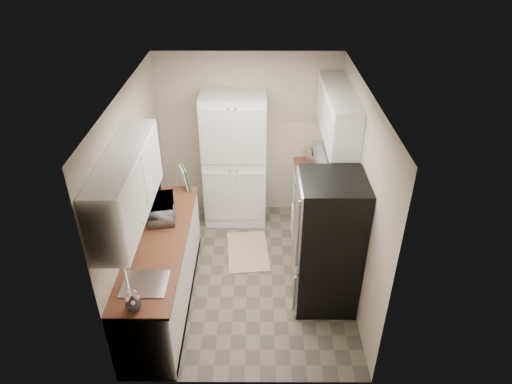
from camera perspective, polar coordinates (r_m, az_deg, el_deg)
ground at (r=6.11m, az=-1.10°, el=-10.32°), size 3.20×3.20×0.00m
room_shell at (r=5.15m, az=-1.48°, el=3.11°), size 2.64×3.24×2.52m
pantry_cabinet at (r=6.62m, az=-2.70°, el=3.90°), size 0.90×0.55×2.00m
base_cabinet_left at (r=5.61m, az=-11.55°, el=-9.73°), size 0.60×2.30×0.88m
countertop_left at (r=5.32m, az=-12.08°, el=-6.02°), size 0.63×2.33×0.04m
base_cabinet_right at (r=6.84m, az=7.38°, el=-0.77°), size 0.60×0.80×0.88m
countertop_right at (r=6.61m, az=7.65°, el=2.58°), size 0.63×0.83×0.04m
electric_range at (r=6.16m, az=8.05°, el=-4.50°), size 0.71×0.78×1.13m
refrigerator at (r=5.31m, az=8.98°, el=-6.41°), size 0.70×0.72×1.70m
microwave at (r=5.57m, az=-11.76°, el=-2.13°), size 0.40×0.52×0.26m
wine_bottle at (r=5.98m, az=-12.10°, el=0.53°), size 0.07×0.07×0.28m
flower_vase at (r=4.50m, az=-15.11°, el=-13.24°), size 0.16×0.16×0.16m
cutting_board at (r=6.09m, az=-8.72°, el=1.79°), size 0.12×0.25×0.33m
toaster_oven at (r=6.65m, az=7.89°, el=4.00°), size 0.39×0.43×0.21m
fruit_basket at (r=6.59m, az=7.97°, el=5.21°), size 0.31×0.31×0.10m
kitchen_mat at (r=6.47m, az=-1.02°, el=-7.40°), size 0.63×0.93×0.01m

